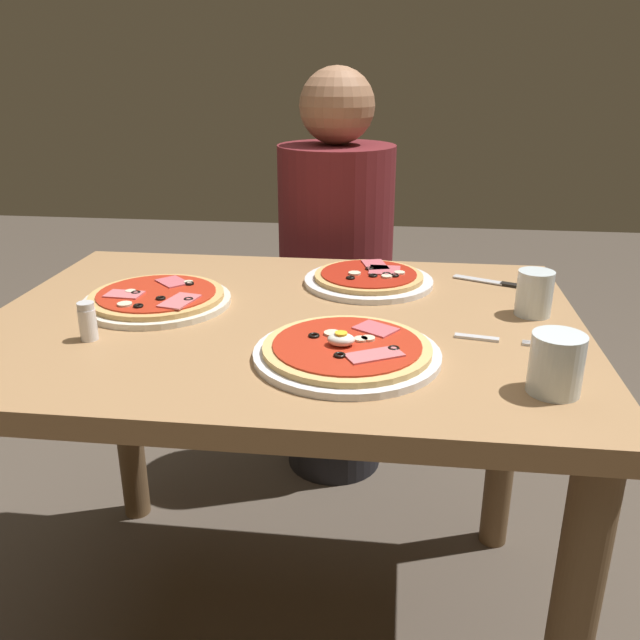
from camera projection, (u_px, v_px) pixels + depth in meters
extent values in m
plane|color=#4C4238|center=(289.00, 622.00, 1.51)|extent=(8.00, 8.00, 0.00)
cube|color=#9E754C|center=(283.00, 327.00, 1.25)|extent=(1.10, 0.81, 0.04)
cylinder|color=brown|center=(125.00, 401.00, 1.76)|extent=(0.07, 0.07, 0.70)
cylinder|color=brown|center=(505.00, 424.00, 1.65)|extent=(0.07, 0.07, 0.70)
cylinder|color=white|center=(347.00, 354.00, 1.07)|extent=(0.30, 0.30, 0.01)
cylinder|color=#DBB26B|center=(347.00, 348.00, 1.07)|extent=(0.27, 0.27, 0.01)
cylinder|color=#B72D19|center=(347.00, 344.00, 1.06)|extent=(0.24, 0.24, 0.00)
torus|color=black|center=(314.00, 335.00, 1.09)|extent=(0.02, 0.02, 0.00)
torus|color=black|center=(340.00, 355.00, 1.02)|extent=(0.02, 0.02, 0.00)
torus|color=black|center=(394.00, 348.00, 1.04)|extent=(0.02, 0.02, 0.00)
cube|color=#C65B66|center=(376.00, 329.00, 1.12)|extent=(0.08, 0.08, 0.00)
cube|color=#D16B70|center=(374.00, 355.00, 1.02)|extent=(0.10, 0.08, 0.00)
cylinder|color=beige|center=(332.00, 333.00, 1.10)|extent=(0.03, 0.03, 0.00)
cylinder|color=beige|center=(361.00, 339.00, 1.07)|extent=(0.02, 0.02, 0.00)
cylinder|color=beige|center=(368.00, 338.00, 1.08)|extent=(0.02, 0.02, 0.00)
ellipsoid|color=white|center=(341.00, 339.00, 1.05)|extent=(0.04, 0.03, 0.02)
cylinder|color=yellow|center=(341.00, 334.00, 1.05)|extent=(0.02, 0.02, 0.00)
cylinder|color=silver|center=(157.00, 301.00, 1.31)|extent=(0.29, 0.29, 0.01)
cylinder|color=tan|center=(157.00, 296.00, 1.30)|extent=(0.26, 0.26, 0.01)
cylinder|color=#B72D19|center=(157.00, 293.00, 1.30)|extent=(0.23, 0.23, 0.00)
torus|color=black|center=(189.00, 299.00, 1.26)|extent=(0.02, 0.02, 0.00)
torus|color=black|center=(136.00, 293.00, 1.29)|extent=(0.02, 0.02, 0.00)
torus|color=black|center=(161.00, 298.00, 1.26)|extent=(0.02, 0.02, 0.00)
torus|color=black|center=(189.00, 283.00, 1.35)|extent=(0.02, 0.02, 0.00)
torus|color=black|center=(138.00, 306.00, 1.22)|extent=(0.02, 0.02, 0.00)
cube|color=#D16B70|center=(124.00, 294.00, 1.28)|extent=(0.07, 0.05, 0.00)
cube|color=#C65B66|center=(173.00, 282.00, 1.36)|extent=(0.08, 0.08, 0.00)
cube|color=#D16B70|center=(180.00, 301.00, 1.25)|extent=(0.07, 0.09, 0.00)
cylinder|color=beige|center=(125.00, 304.00, 1.23)|extent=(0.03, 0.03, 0.00)
cylinder|color=beige|center=(188.00, 282.00, 1.35)|extent=(0.02, 0.02, 0.00)
cylinder|color=beige|center=(131.00, 291.00, 1.30)|extent=(0.02, 0.02, 0.00)
cylinder|color=white|center=(369.00, 281.00, 1.43)|extent=(0.27, 0.27, 0.01)
cylinder|color=tan|center=(369.00, 276.00, 1.42)|extent=(0.23, 0.23, 0.01)
cylinder|color=#A82314|center=(369.00, 274.00, 1.42)|extent=(0.20, 0.20, 0.00)
torus|color=black|center=(351.00, 278.00, 1.38)|extent=(0.02, 0.02, 0.00)
torus|color=black|center=(369.00, 269.00, 1.44)|extent=(0.02, 0.02, 0.00)
torus|color=black|center=(373.00, 276.00, 1.40)|extent=(0.02, 0.02, 0.00)
torus|color=black|center=(387.00, 274.00, 1.41)|extent=(0.02, 0.02, 0.00)
torus|color=black|center=(395.00, 275.00, 1.40)|extent=(0.02, 0.02, 0.00)
cube|color=#C65B66|center=(385.00, 270.00, 1.44)|extent=(0.07, 0.07, 0.00)
cube|color=#C65B66|center=(375.00, 265.00, 1.47)|extent=(0.07, 0.09, 0.00)
cylinder|color=beige|center=(400.00, 273.00, 1.42)|extent=(0.02, 0.02, 0.00)
cylinder|color=beige|center=(387.00, 276.00, 1.39)|extent=(0.02, 0.02, 0.00)
cylinder|color=beige|center=(355.00, 273.00, 1.41)|extent=(0.03, 0.03, 0.00)
cylinder|color=silver|center=(556.00, 364.00, 0.94)|extent=(0.08, 0.08, 0.09)
cylinder|color=silver|center=(554.00, 383.00, 0.95)|extent=(0.07, 0.07, 0.03)
cylinder|color=silver|center=(534.00, 293.00, 1.24)|extent=(0.07, 0.07, 0.09)
cylinder|color=silver|center=(533.00, 304.00, 1.25)|extent=(0.06, 0.06, 0.04)
cube|color=silver|center=(477.00, 338.00, 1.14)|extent=(0.08, 0.03, 0.00)
cube|color=silver|center=(536.00, 346.00, 1.11)|extent=(0.04, 0.01, 0.00)
cube|color=silver|center=(536.00, 345.00, 1.12)|extent=(0.04, 0.01, 0.00)
cube|color=silver|center=(536.00, 344.00, 1.12)|extent=(0.04, 0.01, 0.00)
cube|color=silver|center=(536.00, 343.00, 1.12)|extent=(0.04, 0.01, 0.00)
cube|color=silver|center=(478.00, 280.00, 1.45)|extent=(0.11, 0.06, 0.00)
cube|color=black|center=(522.00, 287.00, 1.40)|extent=(0.09, 0.05, 0.01)
cylinder|color=white|center=(88.00, 324.00, 1.13)|extent=(0.03, 0.03, 0.05)
cylinder|color=silver|center=(86.00, 306.00, 1.12)|extent=(0.03, 0.03, 0.01)
cylinder|color=black|center=(334.00, 395.00, 2.05)|extent=(0.29, 0.29, 0.46)
cylinder|color=maroon|center=(336.00, 240.00, 1.87)|extent=(0.32, 0.32, 0.52)
sphere|color=#9E7051|center=(337.00, 106.00, 1.74)|extent=(0.20, 0.20, 0.20)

